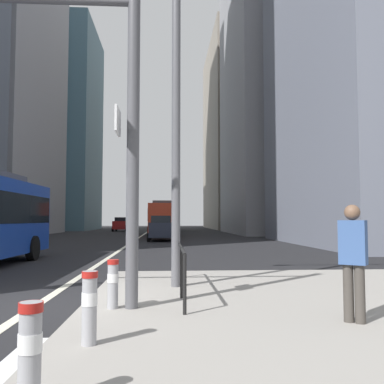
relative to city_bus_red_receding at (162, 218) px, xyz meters
The scene contains 17 objects.
ground_plane 14.11m from the city_bus_red_receding, 98.34° to the right, with size 160.00×160.00×0.00m, color black.
median_island 35.05m from the city_bus_red_receding, 84.31° to the right, with size 9.00×10.00×0.15m, color gray.
lane_centre_line 4.71m from the city_bus_red_receding, 117.85° to the right, with size 0.20×80.00×0.01m, color beige.
office_tower_left_far 34.58m from the city_bus_red_receding, 125.00° to the left, with size 13.84×16.05×32.48m, color slate.
office_tower_right_mid 31.21m from the city_bus_red_receding, 26.19° to the left, with size 13.73×19.12×56.42m, color #9E9EA3.
office_tower_right_far 39.54m from the city_bus_red_receding, 65.81° to the left, with size 13.47×25.79×33.90m, color gray.
city_bus_red_receding is the anchor object (origin of this frame).
city_bus_red_distant 17.99m from the city_bus_red_receding, 87.24° to the left, with size 2.87×11.43×3.40m.
car_oncoming_mid 17.91m from the city_bus_red_receding, 109.15° to the left, with size 2.15×4.62×1.94m.
car_receding_near 9.49m from the city_bus_red_receding, 89.63° to the right, with size 2.05×4.58×1.94m.
traffic_signal_gantry 35.16m from the city_bus_red_receding, 93.56° to the right, with size 6.19×0.65×6.00m.
street_lamp_post 32.94m from the city_bus_red_receding, 88.80° to the right, with size 5.50×0.32×8.00m.
bollard_front 38.86m from the city_bus_red_receding, 90.91° to the right, with size 0.20×0.20×0.85m.
bollard_left 37.12m from the city_bus_red_receding, 90.71° to the right, with size 0.20×0.20×0.89m.
bollard_right 35.04m from the city_bus_red_receding, 90.71° to the right, with size 0.20×0.20×0.83m.
pedestrian_railing 33.48m from the city_bus_red_receding, 88.68° to the right, with size 0.06×4.24×0.98m.
pedestrian_waiting 36.38m from the city_bus_red_receding, 84.87° to the right, with size 0.45×0.42×1.74m.
Camera 1 is at (2.51, -8.52, 1.67)m, focal length 39.31 mm.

